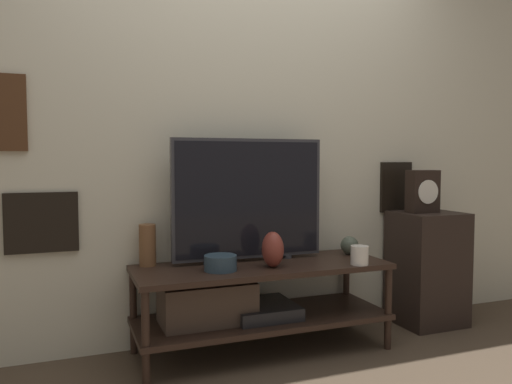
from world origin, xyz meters
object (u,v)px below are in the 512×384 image
vase_wide_bowl (220,263)px  television (249,199)px  vase_tall_ceramic (147,245)px  candle_jar (360,255)px  mantel_clock (423,191)px  vase_urn_stoneware (273,249)px  vase_round_glass (350,245)px

vase_wide_bowl → television: bearing=38.1°
vase_tall_ceramic → candle_jar: 1.18m
mantel_clock → vase_urn_stoneware: bearing=-172.5°
vase_tall_ceramic → vase_wide_bowl: (0.34, -0.26, -0.07)m
vase_tall_ceramic → vase_urn_stoneware: vase_tall_ceramic is taller
vase_tall_ceramic → candle_jar: (1.11, -0.40, -0.06)m
vase_urn_stoneware → vase_wide_bowl: vase_urn_stoneware is taller
candle_jar → mantel_clock: size_ratio=0.39×
candle_jar → mantel_clock: 0.77m
television → mantel_clock: bearing=-2.3°
vase_round_glass → mantel_clock: size_ratio=0.41×
vase_round_glass → vase_wide_bowl: (-0.88, -0.15, -0.01)m
television → mantel_clock: 1.19m
television → vase_urn_stoneware: bearing=-70.8°
mantel_clock → vase_tall_ceramic: bearing=175.8°
television → vase_tall_ceramic: 0.62m
television → vase_urn_stoneware: size_ratio=4.60×
vase_round_glass → candle_jar: 0.30m
television → vase_round_glass: television is taller
vase_tall_ceramic → vase_urn_stoneware: 0.69m
vase_tall_ceramic → vase_wide_bowl: size_ratio=1.33×
vase_urn_stoneware → vase_wide_bowl: 0.30m
television → vase_urn_stoneware: television is taller
television → vase_wide_bowl: size_ratio=5.18×
vase_tall_ceramic → candle_jar: bearing=-19.6°
vase_round_glass → mantel_clock: 0.62m
vase_tall_ceramic → mantel_clock: mantel_clock is taller
television → vase_round_glass: size_ratio=7.99×
television → vase_urn_stoneware: 0.34m
television → vase_wide_bowl: 0.43m
vase_urn_stoneware → mantel_clock: 1.16m
vase_round_glass → vase_urn_stoneware: size_ratio=0.58×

